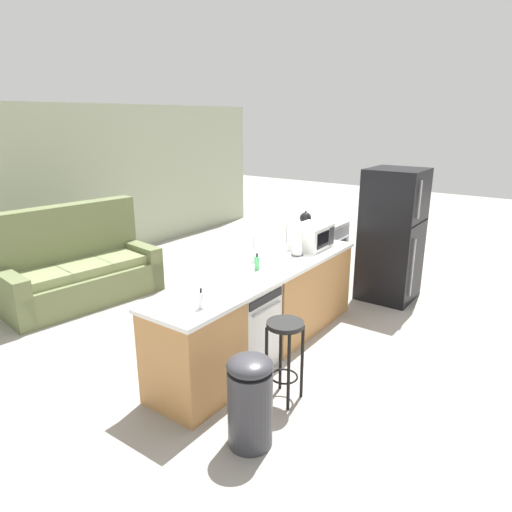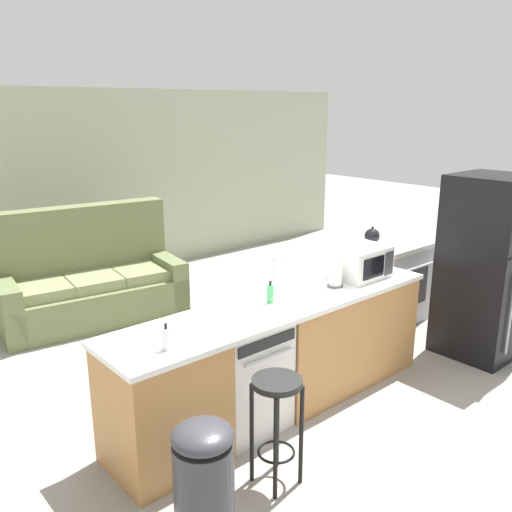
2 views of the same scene
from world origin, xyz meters
TOP-DOWN VIEW (x-y plane):
  - ground_plane at (0.00, 0.00)m, footprint 24.00×24.00m
  - wall_back at (0.30, 4.20)m, footprint 10.00×0.06m
  - kitchen_counter at (0.24, 0.00)m, footprint 2.94×0.66m
  - dishwasher at (-0.25, -0.00)m, footprint 0.58×0.61m
  - stove_range at (2.35, 0.55)m, footprint 0.76×0.68m
  - refrigerator at (2.35, -0.55)m, footprint 0.72×0.73m
  - microwave at (1.12, -0.00)m, footprint 0.50×0.37m
  - sink_faucet at (0.27, 0.20)m, footprint 0.07×0.18m
  - paper_towel_roll at (0.77, -0.02)m, footprint 0.14×0.14m
  - soap_bottle at (0.09, 0.05)m, footprint 0.06×0.06m
  - dish_soap_bottle at (-0.97, -0.14)m, footprint 0.06×0.06m
  - kettle at (2.18, 0.68)m, footprint 0.21×0.17m
  - bar_stool at (-0.50, -0.66)m, footprint 0.32×0.32m
  - trash_bin at (-1.14, -0.76)m, footprint 0.35×0.35m
  - couch at (-0.16, 2.85)m, footprint 2.10×1.16m

SIDE VIEW (x-z plane):
  - ground_plane at x=0.00m, z-range 0.00..0.00m
  - trash_bin at x=-1.14m, z-range 0.01..0.75m
  - couch at x=-0.16m, z-range -0.24..1.03m
  - kitchen_counter at x=0.24m, z-range -0.03..0.87m
  - dishwasher at x=-0.25m, z-range 0.00..0.84m
  - stove_range at x=2.35m, z-range 0.00..0.90m
  - bar_stool at x=-0.50m, z-range 0.17..0.91m
  - refrigerator at x=2.35m, z-range 0.00..1.76m
  - soap_bottle at x=0.09m, z-range 0.88..1.06m
  - dish_soap_bottle at x=-0.97m, z-range 0.88..1.06m
  - kettle at x=2.18m, z-range 0.89..1.08m
  - sink_faucet at x=0.27m, z-range 0.88..1.18m
  - paper_towel_roll at x=0.77m, z-range 0.90..1.18m
  - microwave at x=1.12m, z-range 0.90..1.18m
  - wall_back at x=0.30m, z-range 0.00..2.60m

